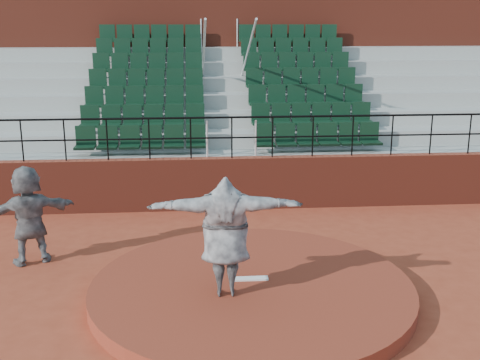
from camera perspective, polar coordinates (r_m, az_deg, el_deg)
name	(u,v)px	position (r m, az deg, el deg)	size (l,w,h in m)	color
ground	(252,296)	(10.49, 1.11, -10.98)	(90.00, 90.00, 0.00)	#983922
pitchers_mound	(252,290)	(10.44, 1.11, -10.37)	(5.50, 5.50, 0.25)	maroon
pitching_rubber	(251,279)	(10.51, 1.03, -9.33)	(0.60, 0.15, 0.03)	white
boundary_wall	(232,183)	(14.94, -0.76, -0.30)	(24.00, 0.30, 1.30)	maroon
wall_railing	(232,128)	(14.64, -0.78, 4.92)	(24.04, 0.05, 1.03)	black
seating_deck	(224,126)	(18.33, -1.54, 5.10)	(24.00, 5.97, 4.63)	#9C9C97
press_box_facade	(218,49)	(22.03, -2.14, 12.29)	(24.00, 3.00, 7.10)	maroon
pitcher	(225,236)	(9.65, -1.41, -5.36)	(2.44, 0.66, 1.98)	black
fielder	(29,215)	(12.22, -19.40, -3.13)	(1.80, 0.57, 1.95)	black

